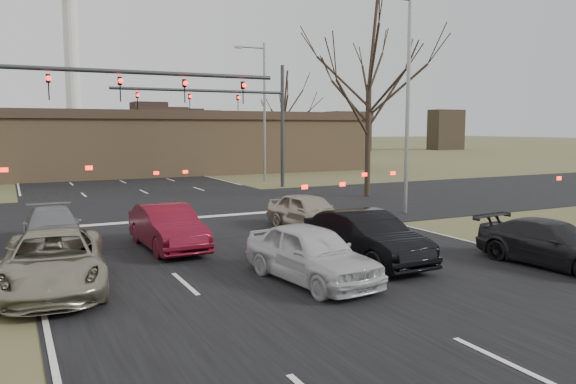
{
  "coord_description": "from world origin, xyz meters",
  "views": [
    {
      "loc": [
        -7.36,
        -10.58,
        3.98
      ],
      "look_at": [
        0.27,
        4.68,
        2.0
      ],
      "focal_mm": 35.0,
      "sensor_mm": 36.0,
      "label": 1
    }
  ],
  "objects_px": {
    "streetlight_right_far": "(262,105)",
    "car_white_sedan": "(311,253)",
    "mast_arm_near": "(66,99)",
    "car_grey_ahead": "(52,227)",
    "car_red_ahead": "(168,227)",
    "car_silver_suv": "(53,261)",
    "car_silver_ahead": "(309,212)",
    "car_charcoal_sedan": "(553,244)",
    "building": "(131,143)",
    "streetlight_right_near": "(405,91)",
    "mast_arm_far": "(243,111)",
    "car_black_hatch": "(366,238)"
  },
  "relations": [
    {
      "from": "streetlight_right_far",
      "to": "car_white_sedan",
      "type": "height_order",
      "value": "streetlight_right_far"
    },
    {
      "from": "mast_arm_near",
      "to": "car_grey_ahead",
      "type": "bearing_deg",
      "value": -104.6
    },
    {
      "from": "streetlight_right_far",
      "to": "car_white_sedan",
      "type": "distance_m",
      "value": 27.46
    },
    {
      "from": "car_grey_ahead",
      "to": "car_red_ahead",
      "type": "distance_m",
      "value": 3.96
    },
    {
      "from": "streetlight_right_far",
      "to": "car_silver_suv",
      "type": "height_order",
      "value": "streetlight_right_far"
    },
    {
      "from": "car_silver_ahead",
      "to": "car_silver_suv",
      "type": "bearing_deg",
      "value": -162.06
    },
    {
      "from": "mast_arm_near",
      "to": "car_charcoal_sedan",
      "type": "height_order",
      "value": "mast_arm_near"
    },
    {
      "from": "car_charcoal_sedan",
      "to": "car_red_ahead",
      "type": "xyz_separation_m",
      "value": [
        -9.31,
        7.17,
        0.08
      ]
    },
    {
      "from": "building",
      "to": "car_charcoal_sedan",
      "type": "distance_m",
      "value": 38.18
    },
    {
      "from": "building",
      "to": "streetlight_right_near",
      "type": "distance_m",
      "value": 28.97
    },
    {
      "from": "streetlight_right_near",
      "to": "car_silver_suv",
      "type": "distance_m",
      "value": 17.18
    },
    {
      "from": "building",
      "to": "car_charcoal_sedan",
      "type": "xyz_separation_m",
      "value": [
        4.5,
        -37.86,
        -2.01
      ]
    },
    {
      "from": "streetlight_right_near",
      "to": "car_silver_ahead",
      "type": "distance_m",
      "value": 7.77
    },
    {
      "from": "car_silver_ahead",
      "to": "building",
      "type": "bearing_deg",
      "value": 84.94
    },
    {
      "from": "car_grey_ahead",
      "to": "mast_arm_far",
      "type": "bearing_deg",
      "value": 48.86
    },
    {
      "from": "car_black_hatch",
      "to": "car_white_sedan",
      "type": "bearing_deg",
      "value": -159.12
    },
    {
      "from": "car_silver_suv",
      "to": "car_silver_ahead",
      "type": "relative_size",
      "value": 1.25
    },
    {
      "from": "car_white_sedan",
      "to": "car_silver_ahead",
      "type": "bearing_deg",
      "value": 54.88
    },
    {
      "from": "building",
      "to": "mast_arm_far",
      "type": "distance_m",
      "value": 15.75
    },
    {
      "from": "building",
      "to": "mast_arm_far",
      "type": "height_order",
      "value": "mast_arm_far"
    },
    {
      "from": "car_black_hatch",
      "to": "car_red_ahead",
      "type": "height_order",
      "value": "car_black_hatch"
    },
    {
      "from": "car_grey_ahead",
      "to": "car_red_ahead",
      "type": "relative_size",
      "value": 1.01
    },
    {
      "from": "car_silver_suv",
      "to": "car_black_hatch",
      "type": "xyz_separation_m",
      "value": [
        8.42,
        -1.08,
        0.04
      ]
    },
    {
      "from": "car_grey_ahead",
      "to": "streetlight_right_far",
      "type": "bearing_deg",
      "value": 49.77
    },
    {
      "from": "streetlight_right_near",
      "to": "car_charcoal_sedan",
      "type": "relative_size",
      "value": 2.23
    },
    {
      "from": "streetlight_right_far",
      "to": "car_silver_suv",
      "type": "xyz_separation_m",
      "value": [
        -15.82,
        -23.06,
        -4.86
      ]
    },
    {
      "from": "building",
      "to": "streetlight_right_far",
      "type": "xyz_separation_m",
      "value": [
        7.32,
        -11.0,
        2.92
      ]
    },
    {
      "from": "car_silver_suv",
      "to": "car_charcoal_sedan",
      "type": "relative_size",
      "value": 1.16
    },
    {
      "from": "mast_arm_near",
      "to": "car_silver_suv",
      "type": "bearing_deg",
      "value": -97.98
    },
    {
      "from": "car_silver_ahead",
      "to": "car_red_ahead",
      "type": "bearing_deg",
      "value": -176.82
    },
    {
      "from": "car_grey_ahead",
      "to": "car_silver_ahead",
      "type": "height_order",
      "value": "car_silver_ahead"
    },
    {
      "from": "building",
      "to": "car_grey_ahead",
      "type": "xyz_separation_m",
      "value": [
        -8.16,
        -28.56,
        -2.02
      ]
    },
    {
      "from": "car_white_sedan",
      "to": "car_silver_suv",
      "type": "bearing_deg",
      "value": 153.51
    },
    {
      "from": "mast_arm_far",
      "to": "car_white_sedan",
      "type": "height_order",
      "value": "mast_arm_far"
    },
    {
      "from": "building",
      "to": "car_silver_suv",
      "type": "height_order",
      "value": "building"
    },
    {
      "from": "streetlight_right_far",
      "to": "car_black_hatch",
      "type": "relative_size",
      "value": 2.17
    },
    {
      "from": "streetlight_right_far",
      "to": "car_silver_ahead",
      "type": "relative_size",
      "value": 2.4
    },
    {
      "from": "car_white_sedan",
      "to": "mast_arm_near",
      "type": "bearing_deg",
      "value": 105.94
    },
    {
      "from": "streetlight_right_near",
      "to": "car_charcoal_sedan",
      "type": "distance_m",
      "value": 11.27
    },
    {
      "from": "mast_arm_near",
      "to": "car_charcoal_sedan",
      "type": "xyz_separation_m",
      "value": [
        11.73,
        -12.86,
        -4.42
      ]
    },
    {
      "from": "car_white_sedan",
      "to": "car_charcoal_sedan",
      "type": "height_order",
      "value": "car_white_sedan"
    },
    {
      "from": "building",
      "to": "car_silver_ahead",
      "type": "xyz_separation_m",
      "value": [
        1.0,
        -29.64,
        -1.96
      ]
    },
    {
      "from": "streetlight_right_far",
      "to": "car_silver_ahead",
      "type": "xyz_separation_m",
      "value": [
        -6.32,
        -18.64,
        -4.88
      ]
    },
    {
      "from": "mast_arm_near",
      "to": "streetlight_right_far",
      "type": "xyz_separation_m",
      "value": [
        14.55,
        14.0,
        0.51
      ]
    },
    {
      "from": "streetlight_right_near",
      "to": "car_white_sedan",
      "type": "distance_m",
      "value": 13.32
    },
    {
      "from": "car_charcoal_sedan",
      "to": "building",
      "type": "bearing_deg",
      "value": 89.93
    },
    {
      "from": "building",
      "to": "car_silver_suv",
      "type": "xyz_separation_m",
      "value": [
        -8.5,
        -34.06,
        -1.94
      ]
    },
    {
      "from": "building",
      "to": "car_silver_suv",
      "type": "distance_m",
      "value": 35.16
    },
    {
      "from": "car_charcoal_sedan",
      "to": "mast_arm_near",
      "type": "bearing_deg",
      "value": 125.52
    },
    {
      "from": "mast_arm_near",
      "to": "car_white_sedan",
      "type": "bearing_deg",
      "value": -67.08
    }
  ]
}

